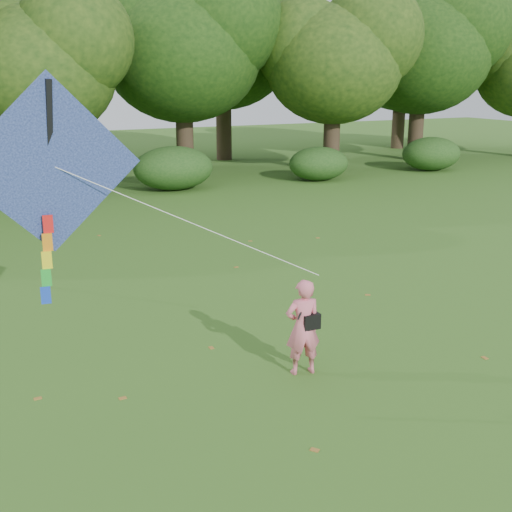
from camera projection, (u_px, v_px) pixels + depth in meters
name	position (u px, v px, depth m)	size (l,w,h in m)	color
ground	(340.00, 362.00, 11.17)	(100.00, 100.00, 0.00)	#265114
man_kite_flyer	(303.00, 327.00, 10.57)	(0.60, 0.39, 1.64)	#D66577
crossbody_bag	(310.00, 320.00, 10.56)	(0.43, 0.20, 0.68)	black
flying_kite	(51.00, 168.00, 8.80)	(5.22, 0.94, 3.26)	#285BAD
tree_line	(109.00, 58.00, 30.19)	(54.70, 15.30, 9.48)	#3A2D1E
shrub_band	(88.00, 177.00, 25.91)	(39.15, 3.22, 1.88)	#264919
fallen_leaves	(244.00, 301.00, 14.17)	(9.26, 13.29, 0.01)	olive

